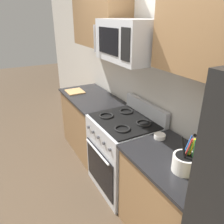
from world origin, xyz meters
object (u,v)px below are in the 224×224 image
Objects in this scene: prep_bowl at (160,136)px; range_oven at (124,153)px; microwave at (129,41)px; bottle_soy at (207,176)px; bottle_vinegar at (193,147)px; utensil_crock at (185,162)px; cutting_board at (75,91)px; bottle_oil at (198,183)px.

range_oven is at bearing -167.50° from prep_bowl.
bottle_soy is at bearing -3.22° from microwave.
bottle_vinegar is 1.17× the size of bottle_soy.
utensil_crock reaches higher than cutting_board.
bottle_soy is (-0.01, 0.10, 0.01)m from bottle_oil.
prep_bowl is (-0.69, 0.24, -0.06)m from bottle_oil.
utensil_crock is at bearing -2.79° from range_oven.
bottle_soy is at bearing -1.82° from range_oven.
bottle_vinegar is at bearing 3.59° from prep_bowl.
range_oven is at bearing -171.39° from bottle_vinegar.
bottle_oil is (0.30, -0.27, -0.03)m from bottle_vinegar.
bottle_oil is (1.17, -0.17, -0.80)m from microwave.
utensil_crock reaches higher than range_oven.
bottle_vinegar is (0.87, 0.10, -0.78)m from microwave.
microwave is at bearing -173.23° from bottle_vinegar.
microwave is 2.34× the size of utensil_crock.
bottle_vinegar is at bearing 117.55° from utensil_crock.
range_oven is at bearing 6.61° from cutting_board.
utensil_crock is 2.22m from cutting_board.
microwave reaches higher than prep_bowl.
bottle_vinegar is at bearing 7.43° from cutting_board.
microwave is at bearing -170.74° from prep_bowl.
utensil_crock reaches higher than bottle_oil.
bottle_oil is 0.10m from bottle_soy.
microwave reaches higher than bottle_oil.
bottle_vinegar is 1.97× the size of prep_bowl.
bottle_vinegar is at bearing 8.61° from range_oven.
microwave reaches higher than cutting_board.
microwave reaches higher than utensil_crock.
range_oven is 1.29m from bottle_oil.
cutting_board is 1.45× the size of bottle_soy.
prep_bowl is at bearing 9.26° from microwave.
microwave is 2.54× the size of cutting_board.
utensil_crock is 1.08× the size of cutting_board.
utensil_crock is 1.34× the size of bottle_vinegar.
utensil_crock is 2.65× the size of prep_bowl.
bottle_vinegar is at bearing 138.54° from bottle_oil.
bottle_vinegar reaches higher than prep_bowl.
bottle_oil is at bearing -6.68° from range_oven.
microwave is 3.14× the size of bottle_vinegar.
microwave is at bearing 176.78° from bottle_soy.
utensil_crock is 1.75× the size of bottle_oil.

